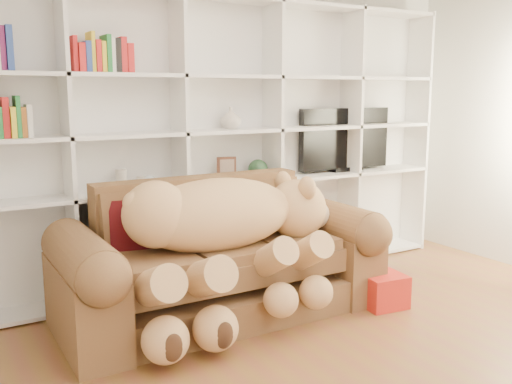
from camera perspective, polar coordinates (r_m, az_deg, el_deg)
wall_back at (r=5.00m, az=-3.88°, el=6.82°), size 5.00×0.02×2.70m
bookshelf at (r=4.77m, az=-5.72°, el=6.10°), size 4.43×0.35×2.40m
sofa at (r=4.24m, az=-3.58°, el=-7.29°), size 2.34×1.01×0.98m
teddy_bear at (r=3.96m, az=-3.10°, el=-3.85°), size 1.74×0.96×1.01m
throw_pillow at (r=4.09m, az=-11.78°, el=-3.48°), size 0.42×0.29×0.40m
gift_box at (r=4.54m, az=12.54°, el=-9.57°), size 0.35×0.33×0.25m
tv at (r=5.60m, az=8.85°, el=5.16°), size 1.02×0.18×0.60m
picture_frame at (r=4.85m, az=-2.97°, el=2.32°), size 0.17×0.07×0.21m
green_vase at (r=5.01m, az=0.20°, el=2.28°), size 0.18×0.18×0.18m
figurine_tall at (r=4.51m, az=-13.32°, el=1.13°), size 0.11×0.11×0.17m
figurine_short at (r=4.56m, az=-11.46°, el=0.88°), size 0.08×0.08×0.11m
snow_globe at (r=4.59m, az=-10.62°, el=1.01°), size 0.11×0.11×0.11m
shelf_vase at (r=4.83m, az=-2.54°, el=7.40°), size 0.22×0.22×0.18m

